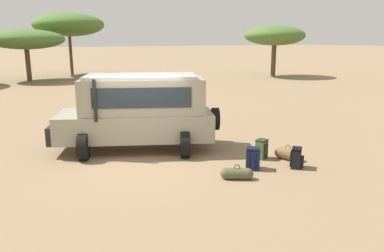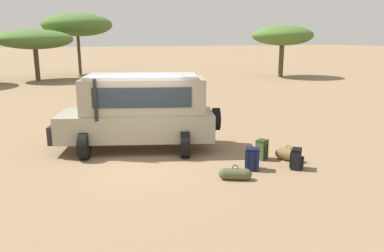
# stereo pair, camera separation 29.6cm
# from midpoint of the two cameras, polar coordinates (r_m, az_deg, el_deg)

# --- Properties ---
(ground_plane) EXTENTS (320.00, 320.00, 0.00)m
(ground_plane) POSITION_cam_midpoint_polar(r_m,az_deg,el_deg) (11.36, -6.88, -5.13)
(ground_plane) COLOR #8C7051
(safari_vehicle) EXTENTS (5.42, 3.73, 2.44)m
(safari_vehicle) POSITION_cam_midpoint_polar(r_m,az_deg,el_deg) (12.17, -7.24, 2.40)
(safari_vehicle) COLOR gray
(safari_vehicle) RESTS_ON ground_plane
(backpack_beside_front_wheel) EXTENTS (0.43, 0.45, 0.60)m
(backpack_beside_front_wheel) POSITION_cam_midpoint_polar(r_m,az_deg,el_deg) (11.48, 11.27, -3.57)
(backpack_beside_front_wheel) COLOR #42562D
(backpack_beside_front_wheel) RESTS_ON ground_plane
(backpack_cluster_center) EXTENTS (0.50, 0.52, 0.62)m
(backpack_cluster_center) POSITION_cam_midpoint_polar(r_m,az_deg,el_deg) (10.53, 9.96, -4.99)
(backpack_cluster_center) COLOR navy
(backpack_cluster_center) RESTS_ON ground_plane
(backpack_near_rear_wheel) EXTENTS (0.48, 0.48, 0.58)m
(backpack_near_rear_wheel) POSITION_cam_midpoint_polar(r_m,az_deg,el_deg) (10.88, 16.42, -4.86)
(backpack_near_rear_wheel) COLOR black
(backpack_near_rear_wheel) RESTS_ON ground_plane
(duffel_bag_low_black_case) EXTENTS (0.79, 0.56, 0.40)m
(duffel_bag_low_black_case) POSITION_cam_midpoint_polar(r_m,az_deg,el_deg) (9.79, 7.46, -7.26)
(duffel_bag_low_black_case) COLOR #4C5133
(duffel_bag_low_black_case) RESTS_ON ground_plane
(duffel_bag_soft_canvas) EXTENTS (0.55, 0.77, 0.46)m
(duffel_bag_soft_canvas) POSITION_cam_midpoint_polar(r_m,az_deg,el_deg) (11.58, 15.14, -4.20)
(duffel_bag_soft_canvas) COLOR brown
(duffel_bag_soft_canvas) RESTS_ON ground_plane
(acacia_tree_centre_back) EXTENTS (6.30, 5.74, 4.31)m
(acacia_tree_centre_back) POSITION_cam_midpoint_polar(r_m,az_deg,el_deg) (34.87, -22.65, 12.07)
(acacia_tree_centre_back) COLOR brown
(acacia_tree_centre_back) RESTS_ON ground_plane
(acacia_tree_right_mid) EXTENTS (6.74, 7.09, 5.97)m
(acacia_tree_right_mid) POSITION_cam_midpoint_polar(r_m,az_deg,el_deg) (39.47, -16.88, 14.54)
(acacia_tree_right_mid) COLOR brown
(acacia_tree_right_mid) RESTS_ON ground_plane
(acacia_tree_far_right) EXTENTS (5.77, 5.30, 4.73)m
(acacia_tree_far_right) POSITION_cam_midpoint_polar(r_m,az_deg,el_deg) (36.49, 13.86, 13.22)
(acacia_tree_far_right) COLOR brown
(acacia_tree_far_right) RESTS_ON ground_plane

